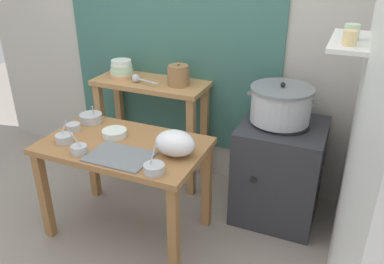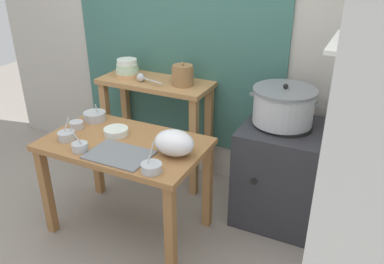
# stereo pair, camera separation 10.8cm
# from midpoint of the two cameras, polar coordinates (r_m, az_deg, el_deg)

# --- Properties ---
(ground_plane) EXTENTS (9.00, 9.00, 0.00)m
(ground_plane) POSITION_cam_midpoint_polar(r_m,az_deg,el_deg) (3.00, -7.90, -14.54)
(ground_plane) COLOR gray
(wall_back) EXTENTS (4.40, 0.12, 2.60)m
(wall_back) POSITION_cam_midpoint_polar(r_m,az_deg,el_deg) (3.27, 2.78, 14.77)
(wall_back) COLOR #B2ADA3
(wall_back) RESTS_ON ground
(wall_right) EXTENTS (0.30, 3.20, 2.60)m
(wall_right) POSITION_cam_midpoint_polar(r_m,az_deg,el_deg) (2.16, 26.28, 6.23)
(wall_right) COLOR white
(wall_right) RESTS_ON ground
(prep_table) EXTENTS (1.10, 0.66, 0.72)m
(prep_table) POSITION_cam_midpoint_polar(r_m,az_deg,el_deg) (2.72, -8.59, -3.51)
(prep_table) COLOR #9E6B3D
(prep_table) RESTS_ON ground
(back_shelf_table) EXTENTS (0.96, 0.40, 0.90)m
(back_shelf_table) POSITION_cam_midpoint_polar(r_m,az_deg,el_deg) (3.36, -4.32, 3.91)
(back_shelf_table) COLOR #B27F4C
(back_shelf_table) RESTS_ON ground
(stove_block) EXTENTS (0.60, 0.61, 0.78)m
(stove_block) POSITION_cam_midpoint_polar(r_m,az_deg,el_deg) (3.02, 13.87, -5.77)
(stove_block) COLOR #2D2D33
(stove_block) RESTS_ON ground
(steamer_pot) EXTENTS (0.49, 0.44, 0.29)m
(steamer_pot) POSITION_cam_midpoint_polar(r_m,az_deg,el_deg) (2.82, 14.28, 3.74)
(steamer_pot) COLOR #B7BABF
(steamer_pot) RESTS_ON stove_block
(clay_pot) EXTENTS (0.18, 0.18, 0.19)m
(clay_pot) POSITION_cam_midpoint_polar(r_m,az_deg,el_deg) (3.14, -0.38, 8.26)
(clay_pot) COLOR olive
(clay_pot) RESTS_ON back_shelf_table
(bowl_stack_enamel) EXTENTS (0.20, 0.20, 0.15)m
(bowl_stack_enamel) POSITION_cam_midpoint_polar(r_m,az_deg,el_deg) (3.39, -8.50, 9.11)
(bowl_stack_enamel) COLOR tan
(bowl_stack_enamel) RESTS_ON back_shelf_table
(ladle) EXTENTS (0.27, 0.10, 0.07)m
(ladle) POSITION_cam_midpoint_polar(r_m,az_deg,el_deg) (3.25, -6.39, 7.87)
(ladle) COLOR #B7BABF
(ladle) RESTS_ON back_shelf_table
(serving_tray) EXTENTS (0.40, 0.28, 0.01)m
(serving_tray) POSITION_cam_midpoint_polar(r_m,az_deg,el_deg) (2.50, -9.37, -3.30)
(serving_tray) COLOR slate
(serving_tray) RESTS_ON prep_table
(plastic_bag) EXTENTS (0.26, 0.20, 0.16)m
(plastic_bag) POSITION_cam_midpoint_polar(r_m,az_deg,el_deg) (2.44, -1.34, -1.60)
(plastic_bag) COLOR white
(plastic_bag) RESTS_ON prep_table
(prep_bowl_0) EXTENTS (0.12, 0.12, 0.16)m
(prep_bowl_0) POSITION_cam_midpoint_polar(r_m,az_deg,el_deg) (2.77, -16.78, -0.49)
(prep_bowl_0) COLOR #B7BABF
(prep_bowl_0) RESTS_ON prep_table
(prep_bowl_1) EXTENTS (0.10, 0.10, 0.17)m
(prep_bowl_1) POSITION_cam_midpoint_polar(r_m,az_deg,el_deg) (2.60, -14.90, -2.07)
(prep_bowl_1) COLOR #B7BABF
(prep_bowl_1) RESTS_ON prep_table
(prep_bowl_2) EXTENTS (0.16, 0.16, 0.14)m
(prep_bowl_2) POSITION_cam_midpoint_polar(r_m,az_deg,el_deg) (3.02, -13.01, 2.30)
(prep_bowl_2) COLOR #B7BABF
(prep_bowl_2) RESTS_ON prep_table
(prep_bowl_3) EXTENTS (0.17, 0.17, 0.05)m
(prep_bowl_3) POSITION_cam_midpoint_polar(r_m,az_deg,el_deg) (2.76, -9.92, 0.09)
(prep_bowl_3) COLOR silver
(prep_bowl_3) RESTS_ON prep_table
(prep_bowl_4) EXTENTS (0.13, 0.13, 0.18)m
(prep_bowl_4) POSITION_cam_midpoint_polar(r_m,az_deg,el_deg) (2.30, -4.58, -5.14)
(prep_bowl_4) COLOR #B7BABF
(prep_bowl_4) RESTS_ON prep_table
(prep_bowl_5) EXTENTS (0.10, 0.10, 0.05)m
(prep_bowl_5) POSITION_cam_midpoint_polar(r_m,az_deg,el_deg) (2.93, -15.49, 1.04)
(prep_bowl_5) COLOR #B7BABF
(prep_bowl_5) RESTS_ON prep_table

